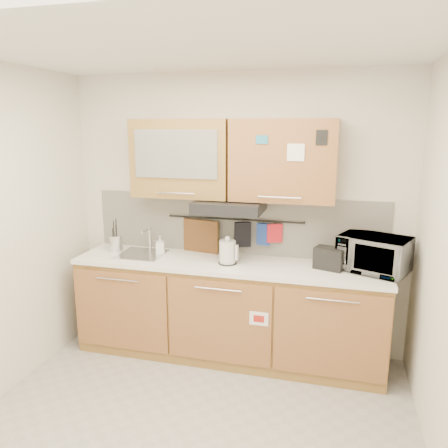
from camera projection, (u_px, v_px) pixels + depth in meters
The scene contains 19 objects.
floor at pixel (185, 440), 3.02m from camera, with size 3.20×3.20×0.00m, color #9E9993.
ceiling at pixel (176, 38), 2.44m from camera, with size 3.20×3.20×0.00m, color white.
wall_back at pixel (236, 214), 4.15m from camera, with size 3.20×3.20×0.00m, color silver.
base_cabinet at pixel (228, 315), 4.05m from camera, with size 2.80×0.64×0.88m.
countertop at pixel (228, 264), 3.94m from camera, with size 2.82×0.62×0.04m, color white.
backsplash at pixel (235, 225), 4.16m from camera, with size 2.80×0.02×0.56m, color silver.
upper_cabinets at pixel (231, 159), 3.86m from camera, with size 1.82×0.37×0.70m.
range_hood at pixel (229, 206), 3.88m from camera, with size 0.60×0.46×0.10m, color black.
sink at pixel (142, 254), 4.16m from camera, with size 0.42×0.40×0.26m.
utensil_rail at pixel (234, 219), 4.11m from camera, with size 0.02×0.02×1.30m, color black.
utensil_crock at pixel (116, 243), 4.26m from camera, with size 0.15×0.15×0.32m.
kettle at pixel (228, 253), 3.87m from camera, with size 0.19×0.17×0.25m.
toaster at pixel (330, 258), 3.73m from camera, with size 0.28×0.22×0.19m.
microwave at pixel (374, 254), 3.66m from camera, with size 0.55×0.37×0.30m, color #999999.
soap_bottle at pixel (160, 245), 4.17m from camera, with size 0.08×0.08×0.17m, color #999999.
cutting_board at pixel (201, 243), 4.23m from camera, with size 0.37×0.03×0.46m, color brown.
oven_mitt at pixel (263, 234), 4.05m from camera, with size 0.12×0.03×0.21m, color navy.
dark_pouch at pixel (243, 235), 4.10m from camera, with size 0.15×0.04×0.24m, color black.
pot_holder at pixel (275, 233), 4.02m from camera, with size 0.14×0.02×0.17m, color red.
Camera 1 is at (0.93, -2.46, 2.12)m, focal length 35.00 mm.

